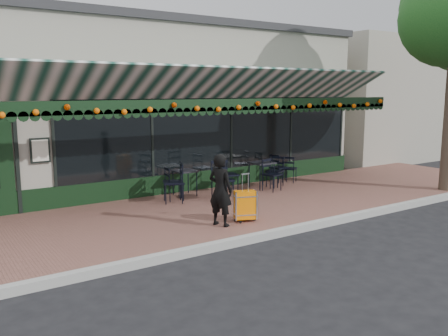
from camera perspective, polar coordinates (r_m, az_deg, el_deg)
ground at (r=9.57m, az=7.50°, el=-7.77°), size 80.00×80.00×0.00m
sidewalk at (r=11.07m, az=0.66°, el=-4.92°), size 18.00×4.00×0.15m
curb at (r=9.49m, az=7.83°, el=-7.45°), size 18.00×0.16×0.15m
restaurant_building at (r=15.90m, az=-11.39°, el=7.24°), size 12.00×9.60×4.50m
neighbor_building_right at (r=24.17m, az=18.52°, el=7.90°), size 12.00×8.00×4.80m
woman at (r=9.30m, az=-0.42°, el=-2.65°), size 0.52×0.62×1.44m
suitcase at (r=9.70m, az=2.55°, el=-4.53°), size 0.49×0.38×0.98m
cafe_table_a at (r=12.95m, az=4.56°, el=0.40°), size 0.58×0.58×0.72m
cafe_table_b at (r=12.02m, az=-4.75°, el=-0.58°), size 0.53×0.53×0.65m
chair_a_left at (r=13.23m, az=6.15°, el=-0.42°), size 0.56×0.56×0.84m
chair_a_right at (r=13.91m, az=6.58°, el=0.03°), size 0.47×0.47×0.83m
chair_a_front at (r=12.65m, az=5.78°, el=-0.83°), size 0.52×0.52×0.86m
chair_a_extra at (r=13.91m, az=7.89°, el=-0.10°), size 0.54×0.54×0.78m
chair_b_left at (r=11.34m, az=-6.15°, el=-1.77°), size 0.62×0.62×0.96m
chair_b_right at (r=12.49m, az=0.57°, el=-0.83°), size 0.52×0.52×0.89m
chair_b_front at (r=11.52m, az=-0.18°, el=-1.50°), size 0.57×0.57×0.97m
chair_solo at (r=11.56m, az=-5.98°, el=-1.86°), size 0.48×0.48×0.83m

